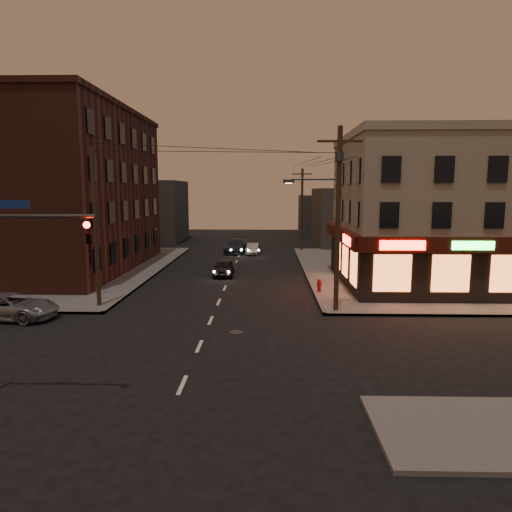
{
  "coord_description": "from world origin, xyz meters",
  "views": [
    {
      "loc": [
        2.97,
        -19.1,
        6.77
      ],
      "look_at": [
        2.34,
        5.61,
        3.2
      ],
      "focal_mm": 32.0,
      "sensor_mm": 36.0,
      "label": 1
    }
  ],
  "objects_px": {
    "sedan_far": "(236,246)",
    "sedan_mid": "(253,249)",
    "suv_cross": "(11,307)",
    "fire_hydrant": "(319,285)",
    "sedan_near": "(224,268)"
  },
  "relations": [
    {
      "from": "suv_cross",
      "to": "fire_hydrant",
      "type": "bearing_deg",
      "value": -63.65
    },
    {
      "from": "sedan_near",
      "to": "sedan_mid",
      "type": "bearing_deg",
      "value": 80.62
    },
    {
      "from": "sedan_near",
      "to": "sedan_mid",
      "type": "height_order",
      "value": "sedan_near"
    },
    {
      "from": "suv_cross",
      "to": "fire_hydrant",
      "type": "distance_m",
      "value": 18.18
    },
    {
      "from": "sedan_far",
      "to": "sedan_mid",
      "type": "bearing_deg",
      "value": -23.87
    },
    {
      "from": "sedan_mid",
      "to": "fire_hydrant",
      "type": "height_order",
      "value": "sedan_mid"
    },
    {
      "from": "suv_cross",
      "to": "sedan_mid",
      "type": "height_order",
      "value": "suv_cross"
    },
    {
      "from": "sedan_mid",
      "to": "suv_cross",
      "type": "bearing_deg",
      "value": -111.55
    },
    {
      "from": "sedan_near",
      "to": "sedan_far",
      "type": "bearing_deg",
      "value": 89.15
    },
    {
      "from": "sedan_mid",
      "to": "sedan_far",
      "type": "height_order",
      "value": "sedan_far"
    },
    {
      "from": "sedan_mid",
      "to": "sedan_far",
      "type": "distance_m",
      "value": 2.15
    },
    {
      "from": "suv_cross",
      "to": "sedan_mid",
      "type": "bearing_deg",
      "value": -19.89
    },
    {
      "from": "sedan_near",
      "to": "fire_hydrant",
      "type": "relative_size",
      "value": 4.55
    },
    {
      "from": "sedan_far",
      "to": "suv_cross",
      "type": "bearing_deg",
      "value": -106.37
    },
    {
      "from": "sedan_near",
      "to": "sedan_mid",
      "type": "distance_m",
      "value": 12.69
    }
  ]
}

